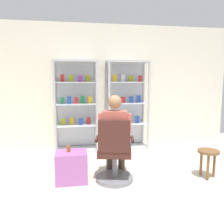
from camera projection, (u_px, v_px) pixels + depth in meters
The scene contains 9 objects.
ground_plane at pixel (135, 222), 2.49m from camera, with size 7.20×7.20×0.00m, color beige.
back_wall at pixel (100, 87), 5.23m from camera, with size 6.00×0.10×2.70m, color silver.
display_cabinet_left at pixel (76, 105), 4.97m from camera, with size 0.90×0.45×1.90m.
display_cabinet_right at pixel (126, 104), 5.15m from camera, with size 0.90×0.45×1.90m.
office_chair at pixel (115, 156), 3.42m from camera, with size 0.61×0.58×0.96m.
seated_shopkeeper at pixel (115, 133), 3.54m from camera, with size 0.55×0.61×1.29m.
storage_crate at pixel (71, 167), 3.46m from camera, with size 0.46×0.37×0.45m, color #9E599E.
tea_glass at pixel (69, 148), 3.45m from camera, with size 0.06×0.06×0.10m, color brown.
wooden_stool at pixel (208, 156), 3.58m from camera, with size 0.32×0.32×0.44m.
Camera 1 is at (-0.63, -2.23, 1.51)m, focal length 37.52 mm.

